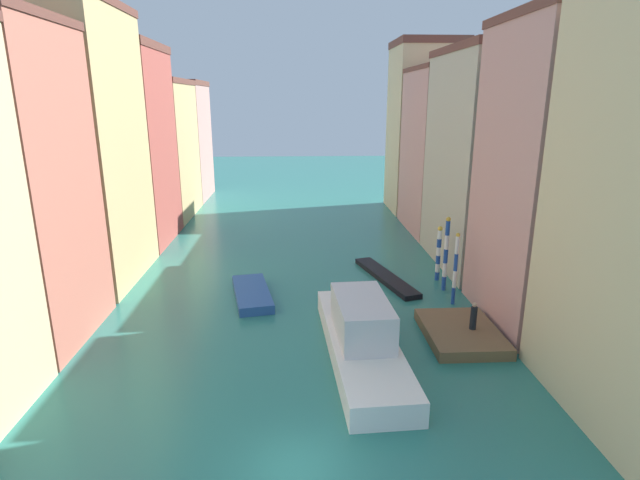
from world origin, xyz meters
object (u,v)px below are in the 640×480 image
at_px(mooring_pole_0, 455,268).
at_px(motorboat_0, 252,294).
at_px(mooring_pole_1, 446,253).
at_px(person_on_dock, 473,317).
at_px(waterfront_dock, 461,333).
at_px(vaporetto_white, 361,336).
at_px(gondola_black, 386,277).
at_px(mooring_pole_2, 439,253).

height_order(mooring_pole_0, motorboat_0, mooring_pole_0).
height_order(mooring_pole_0, mooring_pole_1, mooring_pole_1).
distance_m(person_on_dock, mooring_pole_0, 5.02).
xyz_separation_m(waterfront_dock, mooring_pole_0, (1.03, 4.72, 2.12)).
distance_m(vaporetto_white, gondola_black, 11.64).
height_order(gondola_black, motorboat_0, motorboat_0).
xyz_separation_m(person_on_dock, gondola_black, (-3.07, 9.60, -1.15)).
bearing_deg(vaporetto_white, waterfront_dock, 16.22).
relative_size(mooring_pole_1, mooring_pole_2, 1.28).
height_order(person_on_dock, gondola_black, person_on_dock).
xyz_separation_m(mooring_pole_2, motorboat_0, (-13.26, -2.75, -1.78)).
distance_m(waterfront_dock, mooring_pole_1, 7.64).
bearing_deg(waterfront_dock, motorboat_0, 151.97).
bearing_deg(gondola_black, vaporetto_white, -106.47).
xyz_separation_m(mooring_pole_1, motorboat_0, (-13.17, -0.77, -2.35)).
distance_m(mooring_pole_0, vaporetto_white, 9.44).
bearing_deg(person_on_dock, waterfront_dock, 164.64).
relative_size(waterfront_dock, gondola_black, 0.64).
bearing_deg(person_on_dock, gondola_black, 107.72).
bearing_deg(waterfront_dock, gondola_black, 104.81).
bearing_deg(mooring_pole_0, waterfront_dock, -102.33).
xyz_separation_m(mooring_pole_0, mooring_pole_1, (0.11, 2.46, 0.23)).
bearing_deg(mooring_pole_2, vaporetto_white, -122.94).
distance_m(mooring_pole_0, mooring_pole_2, 4.46).
bearing_deg(mooring_pole_1, motorboat_0, -176.64).
bearing_deg(person_on_dock, mooring_pole_2, 85.90).
distance_m(mooring_pole_1, mooring_pole_2, 2.07).
relative_size(waterfront_dock, person_on_dock, 3.49).
relative_size(mooring_pole_0, gondola_black, 0.56).
relative_size(person_on_dock, mooring_pole_0, 0.33).
distance_m(mooring_pole_2, gondola_black, 4.20).
height_order(mooring_pole_1, mooring_pole_2, mooring_pole_1).
height_order(mooring_pole_2, gondola_black, mooring_pole_2).
height_order(mooring_pole_0, gondola_black, mooring_pole_0).
bearing_deg(motorboat_0, vaporetto_white, -52.34).
relative_size(mooring_pole_1, vaporetto_white, 0.42).
bearing_deg(gondola_black, mooring_pole_1, -31.92).
bearing_deg(mooring_pole_1, gondola_black, 148.08).
bearing_deg(mooring_pole_0, vaporetto_white, -136.80).
height_order(vaporetto_white, motorboat_0, vaporetto_white).
height_order(waterfront_dock, vaporetto_white, vaporetto_white).
bearing_deg(mooring_pole_0, mooring_pole_1, 87.38).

